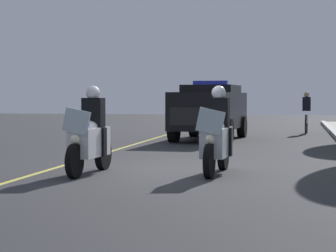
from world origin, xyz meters
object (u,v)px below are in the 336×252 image
police_suv (210,109)px  cyclist_background (306,113)px  police_motorcycle_lead_right (217,138)px  police_motorcycle_lead_left (90,138)px

police_suv → cyclist_background: police_suv is taller
police_motorcycle_lead_right → police_suv: police_suv is taller
police_suv → cyclist_background: 5.41m
police_motorcycle_lead_left → police_suv: 10.42m
cyclist_background → police_motorcycle_lead_right: bearing=-7.7°
police_suv → police_motorcycle_lead_left: bearing=-5.5°
police_suv → cyclist_background: size_ratio=2.85×
police_motorcycle_lead_left → police_suv: bearing=174.5°
police_motorcycle_lead_left → cyclist_background: police_motorcycle_lead_left is taller
police_motorcycle_lead_right → police_suv: size_ratio=0.43×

